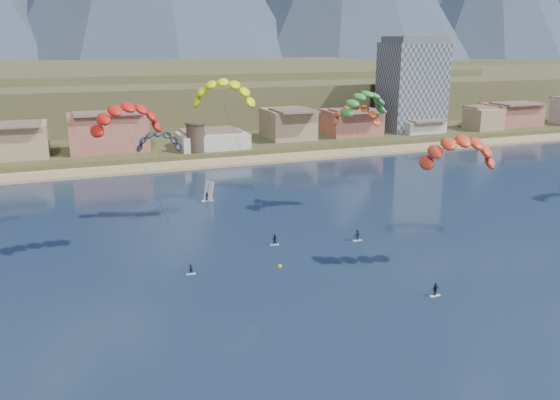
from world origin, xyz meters
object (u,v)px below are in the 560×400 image
(windsurfer, at_px, (208,195))
(buoy, at_px, (280,266))
(kitesurfer_yellow, at_px, (224,89))
(apartment_tower, at_px, (412,85))
(watchtower, at_px, (196,137))
(kitesurfer_green, at_px, (365,101))
(kitesurfer_red, at_px, (127,113))
(kitesurfer_orange, at_px, (460,147))

(windsurfer, distance_m, buoy, 39.84)
(kitesurfer_yellow, bearing_deg, apartment_tower, 40.12)
(watchtower, xyz_separation_m, kitesurfer_green, (19.16, -63.15, 15.81))
(windsurfer, bearing_deg, apartment_tower, 33.68)
(watchtower, height_order, windsurfer, watchtower)
(windsurfer, bearing_deg, kitesurfer_yellow, -90.08)
(kitesurfer_yellow, distance_m, kitesurfer_green, 26.91)
(watchtower, height_order, kitesurfer_red, kitesurfer_red)
(apartment_tower, distance_m, kitesurfer_yellow, 114.48)
(kitesurfer_red, distance_m, kitesurfer_orange, 48.78)
(apartment_tower, height_order, buoy, apartment_tower)
(kitesurfer_green, bearing_deg, apartment_tower, 51.74)
(watchtower, distance_m, buoy, 84.43)
(kitesurfer_orange, distance_m, kitesurfer_green, 30.51)
(kitesurfer_green, xyz_separation_m, buoy, (-24.96, -20.85, -22.06))
(windsurfer, bearing_deg, watchtower, 80.55)
(watchtower, xyz_separation_m, windsurfer, (-7.36, -44.21, -4.99))
(kitesurfer_red, relative_size, kitesurfer_yellow, 0.90)
(kitesurfer_orange, bearing_deg, watchtower, 100.99)
(kitesurfer_yellow, bearing_deg, kitesurfer_orange, -52.96)
(kitesurfer_red, bearing_deg, buoy, -30.04)
(kitesurfer_yellow, relative_size, buoy, 44.76)
(apartment_tower, relative_size, watchtower, 3.72)
(watchtower, distance_m, kitesurfer_orange, 95.98)
(apartment_tower, height_order, kitesurfer_yellow, apartment_tower)
(watchtower, height_order, buoy, watchtower)
(watchtower, height_order, kitesurfer_orange, kitesurfer_orange)
(apartment_tower, bearing_deg, kitesurfer_green, -128.26)
(watchtower, distance_m, windsurfer, 45.10)
(kitesurfer_red, xyz_separation_m, kitesurfer_green, (44.87, 9.34, -0.71))
(buoy, bearing_deg, kitesurfer_red, 149.96)
(kitesurfer_yellow, height_order, buoy, kitesurfer_yellow)
(kitesurfer_orange, bearing_deg, windsurfer, 117.38)
(watchtower, bearing_deg, kitesurfer_yellow, -97.05)
(kitesurfer_orange, height_order, kitesurfer_green, kitesurfer_green)
(kitesurfer_red, height_order, kitesurfer_orange, kitesurfer_red)
(apartment_tower, height_order, kitesurfer_red, apartment_tower)
(watchtower, xyz_separation_m, kitesurfer_yellow, (-7.38, -59.63, 18.49))
(watchtower, relative_size, kitesurfer_orange, 0.39)
(kitesurfer_red, bearing_deg, kitesurfer_yellow, 35.04)
(apartment_tower, height_order, watchtower, apartment_tower)
(watchtower, distance_m, kitesurfer_green, 67.86)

